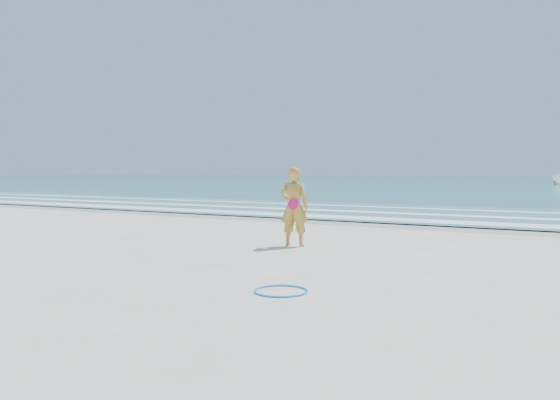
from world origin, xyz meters
The scene contains 9 objects.
ground centered at (0.00, 0.00, 0.00)m, with size 400.00×400.00×0.00m, color silver.
wet_sand centered at (0.00, 9.00, 0.00)m, with size 400.00×2.40×0.00m, color #B2A893.
ocean centered at (0.00, 105.00, 0.02)m, with size 400.00×190.00×0.04m, color #19727F.
shallow centered at (0.00, 14.00, 0.04)m, with size 400.00×10.00×0.01m, color #59B7AD.
foam_near centered at (0.00, 10.30, 0.05)m, with size 400.00×1.40×0.01m, color white.
foam_mid centered at (0.00, 13.20, 0.05)m, with size 400.00×0.90×0.01m, color white.
foam_far centered at (0.00, 16.50, 0.05)m, with size 400.00×0.60×0.01m, color white.
hoop centered at (3.86, -1.50, 0.01)m, with size 0.79×0.79×0.03m, color #0D96F8.
woman centered at (1.70, 2.83, 0.93)m, with size 0.77×0.60×1.85m.
Camera 1 is at (7.79, -8.25, 1.74)m, focal length 35.00 mm.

